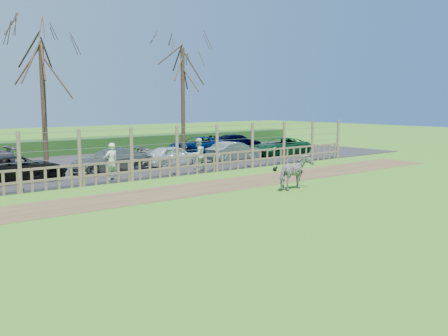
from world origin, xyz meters
TOP-DOWN VIEW (x-y plane):
  - ground at (0.00, 0.00)m, footprint 120.00×120.00m
  - dirt_strip at (0.00, 4.50)m, footprint 34.00×2.80m
  - asphalt at (0.00, 14.50)m, footprint 44.00×13.00m
  - hedge at (0.00, 21.50)m, footprint 46.00×2.00m
  - fence at (0.00, 8.00)m, footprint 30.16×0.16m
  - tree_mid at (-2.00, 13.50)m, footprint 4.80×4.80m
  - tree_right at (7.00, 14.00)m, footprint 4.80×4.80m
  - zebra at (4.23, 1.74)m, footprint 1.81×1.05m
  - visitor_a at (-0.68, 8.69)m, footprint 0.68×0.49m
  - visitor_b at (4.28, 8.68)m, footprint 0.93×0.78m
  - crow at (7.54, 6.25)m, footprint 0.30×0.22m
  - car_2 at (-4.16, 10.98)m, footprint 4.34×2.05m
  - car_3 at (0.49, 11.33)m, footprint 4.19×1.82m
  - car_4 at (4.21, 10.98)m, footprint 3.59×1.60m
  - car_5 at (8.53, 10.80)m, footprint 3.73×1.56m
  - car_6 at (13.14, 11.31)m, footprint 4.32×2.00m
  - car_12 at (9.38, 15.74)m, footprint 4.54×2.53m
  - car_13 at (13.23, 15.96)m, footprint 4.29×2.10m

SIDE VIEW (x-z plane):
  - ground at x=0.00m, z-range 0.00..0.00m
  - dirt_strip at x=0.00m, z-range 0.00..0.01m
  - asphalt at x=0.00m, z-range 0.00..0.04m
  - crow at x=7.54m, z-range 0.00..0.24m
  - hedge at x=0.00m, z-range 0.00..1.10m
  - car_2 at x=-4.16m, z-range 0.04..1.24m
  - car_3 at x=0.49m, z-range 0.04..1.24m
  - car_4 at x=4.21m, z-range 0.04..1.24m
  - car_5 at x=8.53m, z-range 0.04..1.24m
  - car_6 at x=13.14m, z-range 0.04..1.24m
  - car_12 at x=9.38m, z-range 0.04..1.24m
  - car_13 at x=13.23m, z-range 0.04..1.24m
  - zebra at x=4.23m, z-range 0.00..1.44m
  - fence at x=0.00m, z-range -0.45..2.05m
  - visitor_a at x=-0.68m, z-range 0.04..1.76m
  - visitor_b at x=4.28m, z-range 0.04..1.76m
  - tree_mid at x=-2.00m, z-range 1.45..8.28m
  - tree_right at x=7.00m, z-range 1.57..8.92m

